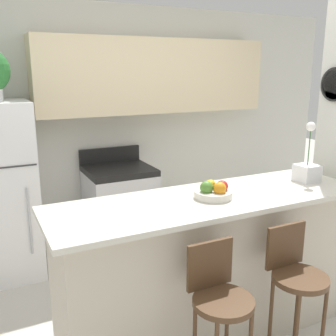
{
  "coord_description": "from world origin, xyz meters",
  "views": [
    {
      "loc": [
        -1.39,
        -2.13,
        1.89
      ],
      "look_at": [
        0.0,
        0.67,
        1.1
      ],
      "focal_mm": 42.0,
      "sensor_mm": 36.0,
      "label": 1
    }
  ],
  "objects_px": {
    "stove_range": "(120,209)",
    "orchid_vase": "(307,169)",
    "bar_stool_left": "(219,303)",
    "bar_stool_right": "(295,280)",
    "fruit_bowl": "(214,191)"
  },
  "relations": [
    {
      "from": "bar_stool_right",
      "to": "orchid_vase",
      "type": "xyz_separation_m",
      "value": [
        0.59,
        0.54,
        0.51
      ]
    },
    {
      "from": "orchid_vase",
      "to": "fruit_bowl",
      "type": "height_order",
      "value": "orchid_vase"
    },
    {
      "from": "bar_stool_left",
      "to": "orchid_vase",
      "type": "bearing_deg",
      "value": 25.4
    },
    {
      "from": "bar_stool_right",
      "to": "stove_range",
      "type": "bearing_deg",
      "value": 100.27
    },
    {
      "from": "stove_range",
      "to": "fruit_bowl",
      "type": "distance_m",
      "value": 1.74
    },
    {
      "from": "bar_stool_left",
      "to": "bar_stool_right",
      "type": "xyz_separation_m",
      "value": [
        0.56,
        0.0,
        0.0
      ]
    },
    {
      "from": "bar_stool_left",
      "to": "orchid_vase",
      "type": "height_order",
      "value": "orchid_vase"
    },
    {
      "from": "bar_stool_right",
      "to": "orchid_vase",
      "type": "bearing_deg",
      "value": 42.79
    },
    {
      "from": "stove_range",
      "to": "orchid_vase",
      "type": "relative_size",
      "value": 2.33
    },
    {
      "from": "bar_stool_left",
      "to": "orchid_vase",
      "type": "relative_size",
      "value": 2.09
    },
    {
      "from": "orchid_vase",
      "to": "stove_range",
      "type": "bearing_deg",
      "value": 121.55
    },
    {
      "from": "stove_range",
      "to": "orchid_vase",
      "type": "xyz_separation_m",
      "value": [
        0.97,
        -1.59,
        0.69
      ]
    },
    {
      "from": "orchid_vase",
      "to": "bar_stool_right",
      "type": "bearing_deg",
      "value": -137.21
    },
    {
      "from": "bar_stool_right",
      "to": "fruit_bowl",
      "type": "distance_m",
      "value": 0.75
    },
    {
      "from": "stove_range",
      "to": "orchid_vase",
      "type": "bearing_deg",
      "value": -58.45
    }
  ]
}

